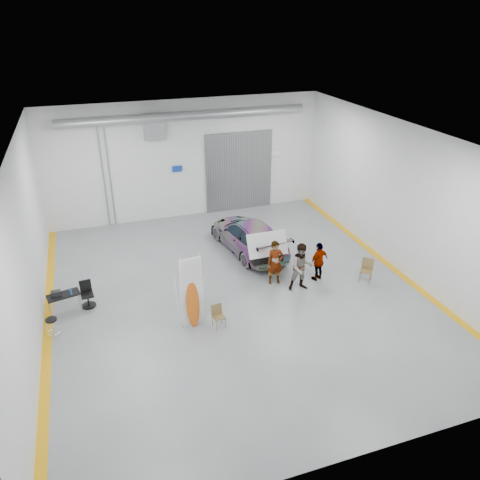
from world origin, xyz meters
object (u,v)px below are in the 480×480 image
object	(u,v)px
shop_stool	(53,329)
work_table	(61,295)
person_a	(275,263)
folding_chair_near	(219,321)
office_chair	(87,295)
folding_chair_far	(365,275)
person_b	(302,267)
sedan_car	(248,235)
surfboard_display	(191,298)
person_c	(319,261)

from	to	relation	value
shop_stool	work_table	size ratio (longest dim) A/B	0.63
person_a	folding_chair_near	distance (m)	3.64
office_chair	person_a	bearing A→B (deg)	-10.66
folding_chair_near	folding_chair_far	xyz separation A→B (m)	(6.41, 1.00, 0.04)
person_b	office_chair	xyz separation A→B (m)	(-7.90, 1.48, -0.55)
folding_chair_near	folding_chair_far	bearing A→B (deg)	1.40
person_a	folding_chair_near	world-z (taller)	person_a
sedan_car	folding_chair_near	size ratio (longest dim) A/B	6.02
surfboard_display	work_table	xyz separation A→B (m)	(-4.21, 2.32, -0.43)
folding_chair_far	work_table	distance (m)	11.59
sedan_car	work_table	distance (m)	8.30
person_a	folding_chair_far	xyz separation A→B (m)	(3.48, -1.07, -0.62)
person_a	folding_chair_far	size ratio (longest dim) A/B	1.92
sedan_car	person_a	world-z (taller)	person_a
person_b	shop_stool	xyz separation A→B (m)	(-9.06, -0.14, -0.60)
person_a	folding_chair_far	bearing A→B (deg)	-9.55
person_a	work_table	size ratio (longest dim) A/B	1.50
office_chair	surfboard_display	bearing A→B (deg)	-40.98
person_b	work_table	size ratio (longest dim) A/B	1.61
folding_chair_far	shop_stool	bearing A→B (deg)	-138.36
surfboard_display	shop_stool	distance (m)	4.65
person_b	person_a	bearing A→B (deg)	143.23
person_c	folding_chair_far	bearing A→B (deg)	136.91
surfboard_display	folding_chair_near	world-z (taller)	surfboard_display
person_a	surfboard_display	bearing A→B (deg)	-148.01
sedan_car	surfboard_display	size ratio (longest dim) A/B	1.76
person_c	folding_chair_near	size ratio (longest dim) A/B	2.01
person_c	person_b	bearing A→B (deg)	4.97
person_c	shop_stool	bearing A→B (deg)	-16.40
work_table	office_chair	xyz separation A→B (m)	(0.86, 0.12, -0.27)
folding_chair_far	work_table	world-z (taller)	folding_chair_far
sedan_car	shop_stool	xyz separation A→B (m)	(-8.24, -3.92, -0.34)
person_c	surfboard_display	bearing A→B (deg)	-5.46
person_a	office_chair	distance (m)	7.17
person_a	person_b	size ratio (longest dim) A/B	0.93
sedan_car	surfboard_display	distance (m)	6.05
sedan_car	person_c	distance (m)	3.79
sedan_car	surfboard_display	bearing A→B (deg)	43.66
sedan_car	person_c	bearing A→B (deg)	110.12
work_table	office_chair	size ratio (longest dim) A/B	1.23
sedan_car	office_chair	distance (m)	7.45
sedan_car	work_table	world-z (taller)	sedan_car
folding_chair_near	shop_stool	bearing A→B (deg)	160.28
person_a	surfboard_display	size ratio (longest dim) A/B	0.65
person_c	folding_chair_far	size ratio (longest dim) A/B	1.73
folding_chair_far	shop_stool	size ratio (longest dim) A/B	1.25
shop_stool	office_chair	size ratio (longest dim) A/B	0.77
person_b	folding_chair_near	size ratio (longest dim) A/B	2.39
person_c	office_chair	size ratio (longest dim) A/B	1.66
folding_chair_far	office_chair	xyz separation A→B (m)	(-10.60, 1.78, 0.14)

